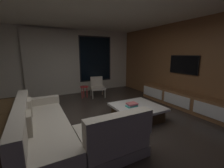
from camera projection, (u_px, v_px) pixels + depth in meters
floor at (102, 129)px, 3.41m from camera, size 9.20×9.20×0.00m
back_wall_with_window at (65, 62)px, 6.24m from camera, size 6.60×0.30×2.70m
media_wall at (193, 65)px, 4.55m from camera, size 0.12×7.80×2.70m
ceiling at (101, 0)px, 2.87m from camera, size 8.20×8.20×0.00m
sectional_couch at (60, 131)px, 2.75m from camera, size 1.98×2.50×0.82m
coffee_table at (137, 112)px, 3.91m from camera, size 1.16×1.16×0.36m
book_stack_on_coffee_table at (132, 105)px, 3.82m from camera, size 0.29×0.21×0.09m
accent_chair_near_window at (97, 86)px, 5.95m from camera, size 0.65×0.66×0.78m
side_stool at (84, 89)px, 5.73m from camera, size 0.32×0.32×0.46m
media_console at (182, 100)px, 4.68m from camera, size 0.46×3.10×0.52m
mounted_tv at (184, 65)px, 4.71m from camera, size 0.05×1.00×0.58m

